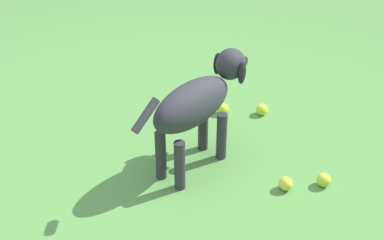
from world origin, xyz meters
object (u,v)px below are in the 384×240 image
at_px(tennis_ball_1, 223,109).
at_px(tennis_ball_4, 324,180).
at_px(dog, 199,102).
at_px(tennis_ball_2, 286,184).
at_px(tennis_ball_0, 262,109).

height_order(tennis_ball_1, tennis_ball_4, same).
height_order(dog, tennis_ball_4, dog).
height_order(tennis_ball_1, tennis_ball_2, same).
xyz_separation_m(tennis_ball_1, tennis_ball_4, (0.26, 0.73, 0.00)).
distance_m(tennis_ball_0, tennis_ball_2, 0.66).
height_order(tennis_ball_2, tennis_ball_4, same).
relative_size(tennis_ball_1, tennis_ball_2, 1.00).
height_order(dog, tennis_ball_2, dog).
bearing_deg(tennis_ball_4, tennis_ball_0, -124.90).
distance_m(tennis_ball_1, tennis_ball_2, 0.71).
height_order(dog, tennis_ball_1, dog).
relative_size(dog, tennis_ball_0, 12.07).
bearing_deg(tennis_ball_4, dog, -71.10).
height_order(tennis_ball_0, tennis_ball_1, same).
bearing_deg(tennis_ball_2, tennis_ball_1, -122.72).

